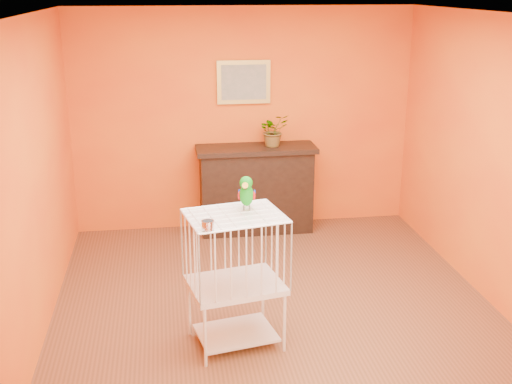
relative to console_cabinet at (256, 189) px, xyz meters
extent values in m
plane|color=brown|center=(-0.11, -2.01, -0.52)|extent=(4.50, 4.50, 0.00)
plane|color=orange|center=(-0.11, 0.24, 0.78)|extent=(4.00, 0.00, 4.00)
plane|color=orange|center=(-0.11, -4.26, 0.78)|extent=(4.00, 0.00, 4.00)
plane|color=orange|center=(-2.11, -2.01, 0.78)|extent=(0.00, 4.50, 4.50)
plane|color=orange|center=(1.89, -2.01, 0.78)|extent=(0.00, 4.50, 4.50)
plane|color=white|center=(-0.11, -2.01, 2.08)|extent=(4.50, 4.50, 0.00)
cube|color=black|center=(0.00, 0.00, -0.03)|extent=(1.30, 0.43, 0.98)
cube|color=black|center=(0.00, 0.00, 0.49)|extent=(1.39, 0.50, 0.05)
cube|color=black|center=(0.00, -0.19, -0.03)|extent=(0.91, 0.02, 0.49)
cube|color=#4C1F15|center=(-0.27, -0.05, -0.14)|extent=(0.05, 0.20, 0.30)
cube|color=#46572B|center=(-0.18, -0.05, -0.14)|extent=(0.05, 0.20, 0.30)
cube|color=#4C1F15|center=(-0.08, -0.05, -0.14)|extent=(0.05, 0.20, 0.30)
cube|color=#46572B|center=(0.02, -0.05, -0.14)|extent=(0.05, 0.20, 0.30)
cube|color=#4C1F15|center=(0.13, -0.05, -0.14)|extent=(0.05, 0.20, 0.30)
imported|color=#26722D|center=(0.20, 0.01, 0.66)|extent=(0.44, 0.46, 0.29)
cube|color=gold|center=(-0.11, 0.21, 1.23)|extent=(0.62, 0.03, 0.50)
cube|color=gray|center=(-0.11, 0.20, 1.23)|extent=(0.52, 0.01, 0.40)
cube|color=silver|center=(-0.53, -2.50, -0.43)|extent=(0.70, 0.59, 0.02)
cube|color=silver|center=(-0.53, -2.50, 0.01)|extent=(0.82, 0.69, 0.04)
cube|color=silver|center=(-0.53, -2.50, 0.60)|extent=(0.82, 0.69, 0.01)
cylinder|color=silver|center=(-0.81, -2.81, -0.27)|extent=(0.03, 0.03, 0.50)
cylinder|color=silver|center=(-0.16, -2.69, -0.27)|extent=(0.03, 0.03, 0.50)
cylinder|color=silver|center=(-0.90, -2.32, -0.27)|extent=(0.03, 0.03, 0.50)
cylinder|color=silver|center=(-0.26, -2.19, -0.27)|extent=(0.03, 0.03, 0.50)
cylinder|color=silver|center=(-0.76, -2.79, 0.64)|extent=(0.09, 0.09, 0.07)
cylinder|color=#59544C|center=(-0.45, -2.40, 0.62)|extent=(0.01, 0.01, 0.04)
cylinder|color=#59544C|center=(-0.40, -2.41, 0.62)|extent=(0.01, 0.01, 0.04)
ellipsoid|color=#0F890C|center=(-0.43, -2.40, 0.73)|extent=(0.14, 0.18, 0.21)
ellipsoid|color=#0F890C|center=(-0.43, -2.43, 0.84)|extent=(0.12, 0.13, 0.10)
cone|color=orange|center=(-0.45, -2.48, 0.83)|extent=(0.06, 0.08, 0.07)
cone|color=black|center=(-0.44, -2.47, 0.81)|extent=(0.03, 0.03, 0.03)
sphere|color=black|center=(-0.47, -2.44, 0.85)|extent=(0.01, 0.01, 0.01)
sphere|color=black|center=(-0.40, -2.46, 0.85)|extent=(0.01, 0.01, 0.01)
ellipsoid|color=#A50C0C|center=(-0.48, -2.38, 0.72)|extent=(0.04, 0.06, 0.07)
ellipsoid|color=navy|center=(-0.37, -2.41, 0.72)|extent=(0.04, 0.06, 0.07)
cone|color=#0F890C|center=(-0.41, -2.34, 0.66)|extent=(0.10, 0.16, 0.11)
camera|label=1|loc=(-1.05, -7.14, 2.31)|focal=45.00mm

